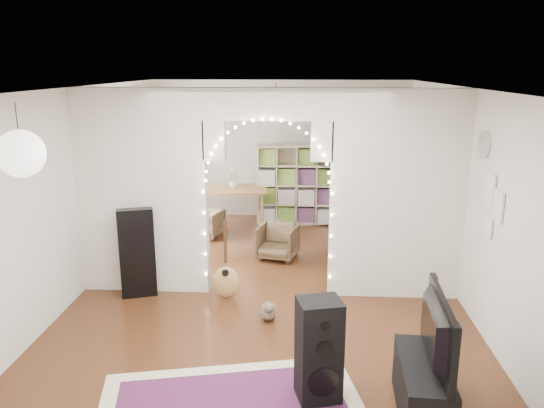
# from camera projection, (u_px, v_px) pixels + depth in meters

# --- Properties ---
(floor) EXTENTS (7.50, 7.50, 0.00)m
(floor) POSITION_uv_depth(u_px,v_px,m) (268.00, 291.00, 7.19)
(floor) COLOR black
(floor) RESTS_ON ground
(ceiling) EXTENTS (5.00, 7.50, 0.02)m
(ceiling) POSITION_uv_depth(u_px,v_px,m) (268.00, 88.00, 6.51)
(ceiling) COLOR white
(ceiling) RESTS_ON wall_back
(wall_back) EXTENTS (5.00, 0.02, 2.70)m
(wall_back) POSITION_uv_depth(u_px,v_px,m) (281.00, 150.00, 10.47)
(wall_back) COLOR silver
(wall_back) RESTS_ON floor
(wall_front) EXTENTS (5.00, 0.02, 2.70)m
(wall_front) POSITION_uv_depth(u_px,v_px,m) (226.00, 338.00, 3.23)
(wall_front) COLOR silver
(wall_front) RESTS_ON floor
(wall_left) EXTENTS (0.02, 7.50, 2.70)m
(wall_left) POSITION_uv_depth(u_px,v_px,m) (79.00, 192.00, 6.99)
(wall_left) COLOR silver
(wall_left) RESTS_ON floor
(wall_right) EXTENTS (0.02, 7.50, 2.70)m
(wall_right) POSITION_uv_depth(u_px,v_px,m) (465.00, 197.00, 6.70)
(wall_right) COLOR silver
(wall_right) RESTS_ON floor
(divider_wall) EXTENTS (5.00, 0.20, 2.70)m
(divider_wall) POSITION_uv_depth(u_px,v_px,m) (268.00, 189.00, 6.83)
(divider_wall) COLOR silver
(divider_wall) RESTS_ON floor
(fairy_lights) EXTENTS (1.64, 0.04, 1.60)m
(fairy_lights) POSITION_uv_depth(u_px,v_px,m) (267.00, 181.00, 6.67)
(fairy_lights) COLOR #FFEABF
(fairy_lights) RESTS_ON divider_wall
(window) EXTENTS (0.04, 1.20, 1.40)m
(window) POSITION_uv_depth(u_px,v_px,m) (125.00, 158.00, 8.69)
(window) COLOR white
(window) RESTS_ON wall_left
(wall_clock) EXTENTS (0.03, 0.31, 0.31)m
(wall_clock) POSITION_uv_depth(u_px,v_px,m) (485.00, 145.00, 5.93)
(wall_clock) COLOR white
(wall_clock) RESTS_ON wall_right
(picture_frames) EXTENTS (0.02, 0.50, 0.70)m
(picture_frames) POSITION_uv_depth(u_px,v_px,m) (491.00, 206.00, 5.70)
(picture_frames) COLOR white
(picture_frames) RESTS_ON wall_right
(paper_lantern) EXTENTS (0.40, 0.40, 0.40)m
(paper_lantern) POSITION_uv_depth(u_px,v_px,m) (21.00, 154.00, 4.41)
(paper_lantern) COLOR white
(paper_lantern) RESTS_ON ceiling
(ceiling_fan) EXTENTS (1.10, 1.10, 0.30)m
(ceiling_fan) POSITION_uv_depth(u_px,v_px,m) (276.00, 102.00, 8.51)
(ceiling_fan) COLOR #AA8C38
(ceiling_fan) RESTS_ON ceiling
(guitar_case) EXTENTS (0.48, 0.29, 1.19)m
(guitar_case) POSITION_uv_depth(u_px,v_px,m) (137.00, 253.00, 6.90)
(guitar_case) COLOR black
(guitar_case) RESTS_ON floor
(acoustic_guitar) EXTENTS (0.38, 0.18, 0.90)m
(acoustic_guitar) POSITION_uv_depth(u_px,v_px,m) (226.00, 270.00, 6.88)
(acoustic_guitar) COLOR tan
(acoustic_guitar) RESTS_ON floor
(tabby_cat) EXTENTS (0.22, 0.44, 0.29)m
(tabby_cat) POSITION_uv_depth(u_px,v_px,m) (268.00, 311.00, 6.34)
(tabby_cat) COLOR brown
(tabby_cat) RESTS_ON floor
(floor_speaker) EXTENTS (0.45, 0.41, 0.97)m
(floor_speaker) POSITION_uv_depth(u_px,v_px,m) (319.00, 351.00, 4.75)
(floor_speaker) COLOR black
(floor_speaker) RESTS_ON floor
(media_console) EXTENTS (0.46, 1.02, 0.50)m
(media_console) POSITION_uv_depth(u_px,v_px,m) (423.00, 389.00, 4.58)
(media_console) COLOR black
(media_console) RESTS_ON floor
(tv) EXTENTS (0.20, 1.08, 0.62)m
(tv) POSITION_uv_depth(u_px,v_px,m) (427.00, 331.00, 4.44)
(tv) COLOR black
(tv) RESTS_ON media_console
(bookcase) EXTENTS (1.54, 0.64, 1.54)m
(bookcase) POSITION_uv_depth(u_px,v_px,m) (297.00, 184.00, 10.10)
(bookcase) COLOR #C5B28E
(bookcase) RESTS_ON floor
(dining_table) EXTENTS (1.29, 0.94, 0.76)m
(dining_table) POSITION_uv_depth(u_px,v_px,m) (234.00, 192.00, 9.87)
(dining_table) COLOR olive
(dining_table) RESTS_ON floor
(flower_vase) EXTENTS (0.20, 0.20, 0.19)m
(flower_vase) POSITION_uv_depth(u_px,v_px,m) (233.00, 183.00, 9.83)
(flower_vase) COLOR white
(flower_vase) RESTS_ON dining_table
(dining_chair_left) EXTENTS (0.66, 0.67, 0.49)m
(dining_chair_left) POSITION_uv_depth(u_px,v_px,m) (206.00, 223.00, 9.42)
(dining_chair_left) COLOR brown
(dining_chair_left) RESTS_ON floor
(dining_chair_right) EXTENTS (0.70, 0.71, 0.54)m
(dining_chair_right) POSITION_uv_depth(u_px,v_px,m) (278.00, 242.00, 8.35)
(dining_chair_right) COLOR brown
(dining_chair_right) RESTS_ON floor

